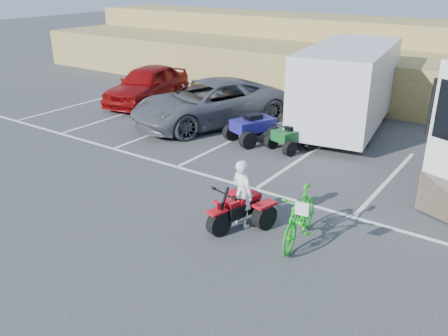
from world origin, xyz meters
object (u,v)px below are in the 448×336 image
Objects in this scene: rider at (242,194)px; red_trike_atv at (237,227)px; grey_pickup at (208,103)px; green_dirt_bike at (300,216)px; cargo_trailer at (348,85)px; quad_atv_green at (291,149)px; red_car at (147,84)px; quad_atv_blue at (253,141)px.

red_trike_atv is at bearing 90.00° from rider.
red_trike_atv is 0.26× the size of grey_pickup.
cargo_trailer is (-2.23, 8.11, 1.01)m from green_dirt_bike.
green_dirt_bike is 8.71m from grey_pickup.
quad_atv_green is at bearing 11.14° from grey_pickup.
cargo_trailer reaches higher than green_dirt_bike.
green_dirt_bike is 5.73m from quad_atv_green.
green_dirt_bike is 12.56m from red_car.
rider reaches higher than quad_atv_green.
quad_atv_blue is at bearing -46.27° from rider.
rider is 0.24× the size of cargo_trailer.
quad_atv_blue is at bearing -130.07° from cargo_trailer.
quad_atv_green is at bearing 111.28° from green_dirt_bike.
cargo_trailer is at bearing 81.23° from quad_atv_blue.
green_dirt_bike is 1.22× the size of quad_atv_blue.
red_trike_atv is 8.56m from cargo_trailer.
red_trike_atv is 0.93× the size of quad_atv_blue.
cargo_trailer reaches higher than red_trike_atv.
red_trike_atv is at bearing -47.46° from red_car.
quad_atv_blue is (-2.78, 5.16, 0.00)m from red_trike_atv.
cargo_trailer reaches higher than quad_atv_blue.
quad_atv_blue is (-1.95, -3.21, -1.60)m from cargo_trailer.
green_dirt_bike is at bearing -42.67° from red_car.
quad_atv_green is (-2.78, 4.97, -0.60)m from green_dirt_bike.
green_dirt_bike is 6.47m from quad_atv_blue.
grey_pickup is (-5.24, 5.78, 0.03)m from rider.
grey_pickup is 3.98m from quad_atv_green.
red_car reaches higher than quad_atv_blue.
red_trike_atv is 11.57m from red_car.
red_car is at bearing 140.10° from green_dirt_bike.
quad_atv_blue is at bearing 3.87° from grey_pickup.
red_car is (-9.28, 6.76, 0.02)m from rider.
rider is 0.96× the size of quad_atv_blue.
cargo_trailer reaches higher than grey_pickup.
rider is 0.79× the size of green_dirt_bike.
red_trike_atv is at bearing -39.08° from quad_atv_blue.
green_dirt_bike is 0.42× the size of red_car.
green_dirt_bike is at bearing 24.78° from red_trike_atv.
grey_pickup is at bearing 145.70° from red_trike_atv.
grey_pickup reaches higher than red_car.
grey_pickup is (-6.61, 5.66, 0.22)m from green_dirt_bike.
red_car is (-4.04, 0.98, -0.01)m from grey_pickup.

